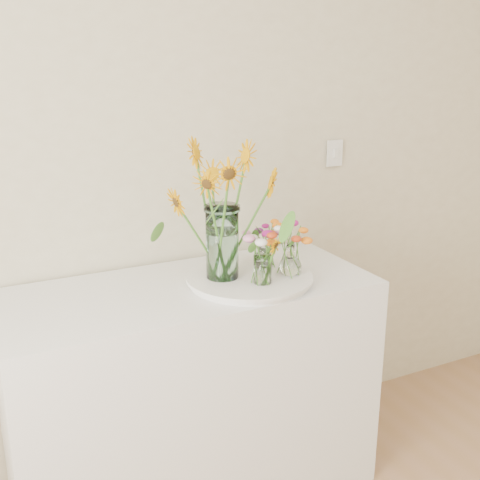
{
  "coord_description": "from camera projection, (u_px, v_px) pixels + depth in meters",
  "views": [
    {
      "loc": [
        -0.86,
        -0.04,
        1.73
      ],
      "look_at": [
        0.08,
        1.84,
        1.08
      ],
      "focal_mm": 45.0,
      "sensor_mm": 36.0,
      "label": 1
    }
  ],
  "objects": [
    {
      "name": "counter",
      "position": [
        192.0,
        392.0,
        2.39
      ],
      "size": [
        1.4,
        0.6,
        0.9
      ],
      "primitive_type": "cube",
      "color": "white",
      "rests_on": "ground_plane"
    },
    {
      "name": "tray",
      "position": [
        249.0,
        280.0,
        2.28
      ],
      "size": [
        0.46,
        0.46,
        0.02
      ],
      "primitive_type": "cylinder",
      "color": "white",
      "rests_on": "counter"
    },
    {
      "name": "mason_jar",
      "position": [
        222.0,
        242.0,
        2.22
      ],
      "size": [
        0.14,
        0.14,
        0.28
      ],
      "primitive_type": "cylinder",
      "rotation": [
        0.0,
        0.0,
        0.2
      ],
      "color": "#ABD8CF",
      "rests_on": "tray"
    },
    {
      "name": "sunflower_bouquet",
      "position": [
        222.0,
        211.0,
        2.19
      ],
      "size": [
        0.78,
        0.78,
        0.52
      ],
      "primitive_type": null,
      "rotation": [
        0.0,
        0.0,
        0.2
      ],
      "color": "#DC9404",
      "rests_on": "tray"
    },
    {
      "name": "small_vase_a",
      "position": [
        263.0,
        270.0,
        2.19
      ],
      "size": [
        0.07,
        0.07,
        0.11
      ],
      "primitive_type": "cylinder",
      "rotation": [
        0.0,
        0.0,
        -0.11
      ],
      "color": "white",
      "rests_on": "tray"
    },
    {
      "name": "wildflower_posy_a",
      "position": [
        263.0,
        258.0,
        2.18
      ],
      "size": [
        0.17,
        0.17,
        0.2
      ],
      "primitive_type": null,
      "color": "orange",
      "rests_on": "tray"
    },
    {
      "name": "small_vase_b",
      "position": [
        290.0,
        260.0,
        2.28
      ],
      "size": [
        0.11,
        0.11,
        0.12
      ],
      "primitive_type": null,
      "rotation": [
        0.0,
        0.0,
        -0.37
      ],
      "color": "white",
      "rests_on": "tray"
    },
    {
      "name": "wildflower_posy_b",
      "position": [
        291.0,
        249.0,
        2.27
      ],
      "size": [
        0.21,
        0.21,
        0.21
      ],
      "primitive_type": null,
      "color": "orange",
      "rests_on": "tray"
    },
    {
      "name": "small_vase_c",
      "position": [
        265.0,
        255.0,
        2.37
      ],
      "size": [
        0.08,
        0.08,
        0.11
      ],
      "primitive_type": "cylinder",
      "rotation": [
        0.0,
        0.0,
        0.3
      ],
      "color": "white",
      "rests_on": "tray"
    },
    {
      "name": "wildflower_posy_c",
      "position": [
        265.0,
        244.0,
        2.35
      ],
      "size": [
        0.21,
        0.21,
        0.2
      ],
      "primitive_type": null,
      "color": "orange",
      "rests_on": "tray"
    }
  ]
}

